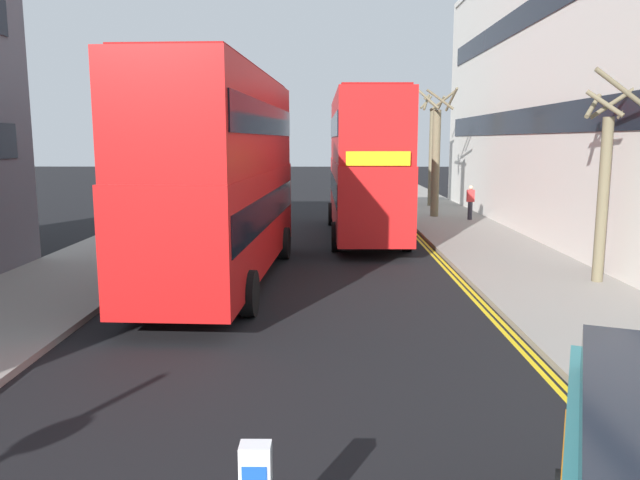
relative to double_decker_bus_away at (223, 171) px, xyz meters
The scene contains 10 objects.
sidewalk_right 9.20m from the double_decker_bus_away, ahead, with size 4.00×80.00×0.14m, color gray.
sidewalk_left 5.38m from the double_decker_bus_away, 166.14° to the left, with size 4.00×80.00×0.14m, color gray.
kerb_line_outer 7.26m from the double_decker_bus_away, ahead, with size 0.10×56.00×0.01m, color yellow.
kerb_line_inner 7.12m from the double_decker_bus_away, ahead, with size 0.10×56.00×0.01m, color yellow.
double_decker_bus_away is the anchor object (origin of this frame).
double_decker_bus_oncoming 9.14m from the double_decker_bus_away, 61.81° to the left, with size 2.89×10.84×5.64m.
pedestrian_far 15.81m from the double_decker_bus_away, 52.35° to the left, with size 0.34×0.22×1.62m.
street_tree_near 15.95m from the double_decker_bus_away, 59.38° to the left, with size 2.13×2.13×6.26m.
street_tree_far 10.04m from the double_decker_bus_away, ahead, with size 1.69×1.73×5.45m.
street_tree_distant 20.72m from the double_decker_bus_away, 64.87° to the left, with size 1.34×1.39×6.23m.
Camera 1 is at (0.62, -1.64, 3.85)m, focal length 34.58 mm.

